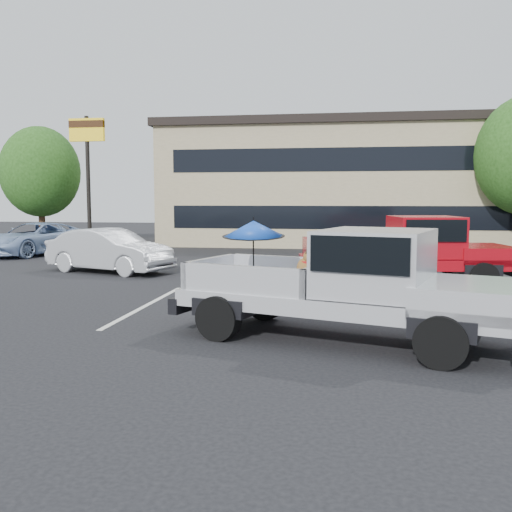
% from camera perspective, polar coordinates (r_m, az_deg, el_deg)
% --- Properties ---
extents(ground, '(90.00, 90.00, 0.00)m').
position_cam_1_polar(ground, '(10.39, 1.14, -7.45)').
color(ground, black).
rests_on(ground, ground).
extents(stripe_left, '(0.12, 5.00, 0.01)m').
position_cam_1_polar(stripe_left, '(13.01, -10.86, -4.85)').
color(stripe_left, silver).
rests_on(stripe_left, ground).
extents(stripe_right, '(0.12, 5.00, 0.01)m').
position_cam_1_polar(stripe_right, '(12.35, 16.45, -5.55)').
color(stripe_right, silver).
rests_on(stripe_right, ground).
extents(motel_building, '(20.40, 8.40, 6.30)m').
position_cam_1_polar(motel_building, '(31.02, 10.28, 7.18)').
color(motel_building, tan).
rests_on(motel_building, ground).
extents(motel_sign, '(1.60, 0.22, 6.00)m').
position_cam_1_polar(motel_sign, '(26.68, -16.52, 10.40)').
color(motel_sign, black).
rests_on(motel_sign, ground).
extents(tree_left, '(3.96, 3.96, 6.02)m').
position_cam_1_polar(tree_left, '(31.13, -20.78, 7.87)').
color(tree_left, '#332114').
rests_on(tree_left, ground).
extents(tree_back, '(4.68, 4.68, 7.11)m').
position_cam_1_polar(tree_back, '(34.39, 16.97, 8.89)').
color(tree_back, '#332114').
rests_on(tree_back, ground).
extents(silver_pickup, '(6.02, 3.57, 2.06)m').
position_cam_1_polar(silver_pickup, '(9.51, 10.38, -2.33)').
color(silver_pickup, black).
rests_on(silver_pickup, ground).
extents(red_pickup, '(6.03, 2.89, 1.91)m').
position_cam_1_polar(red_pickup, '(15.90, 15.90, 0.72)').
color(red_pickup, black).
rests_on(red_pickup, ground).
extents(silver_sedan, '(4.54, 2.79, 1.41)m').
position_cam_1_polar(silver_sedan, '(19.02, -14.44, 0.53)').
color(silver_sedan, '#B3B6BB').
rests_on(silver_sedan, ground).
extents(blue_suv, '(3.58, 5.36, 1.37)m').
position_cam_1_polar(blue_suv, '(25.99, -21.23, 1.62)').
color(blue_suv, '#849EC5').
rests_on(blue_suv, ground).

